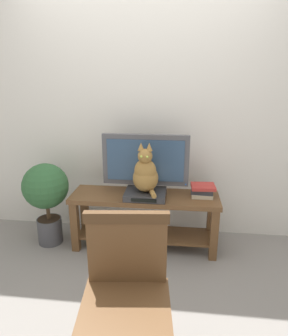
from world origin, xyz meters
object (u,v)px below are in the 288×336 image
(tv_stand, at_px, (145,211))
(cat, at_px, (146,174))
(book_stack, at_px, (202,190))
(wooden_chair, at_px, (126,288))
(media_box, at_px, (146,194))
(potted_plant, at_px, (46,193))
(tv, at_px, (145,162))

(tv_stand, relative_size, cat, 3.00)
(cat, bearing_deg, book_stack, 10.79)
(tv_stand, bearing_deg, book_stack, 4.04)
(tv_stand, bearing_deg, wooden_chair, -87.66)
(media_box, distance_m, wooden_chair, 1.26)
(cat, bearing_deg, wooden_chair, -88.22)
(tv_stand, height_order, wooden_chair, wooden_chair)
(tv_stand, distance_m, wooden_chair, 1.32)
(media_box, bearing_deg, wooden_chair, -88.19)
(tv_stand, relative_size, wooden_chair, 1.49)
(cat, height_order, book_stack, cat)
(tv_stand, xyz_separation_m, potted_plant, (-0.94, -0.04, 0.16))
(media_box, relative_size, cat, 0.81)
(tv_stand, xyz_separation_m, tv, (0.00, 0.07, 0.46))
(cat, bearing_deg, tv, 96.51)
(cat, relative_size, book_stack, 2.04)
(book_stack, bearing_deg, tv, 176.57)
(tv, bearing_deg, media_box, -83.29)
(tv_stand, bearing_deg, media_box, -73.84)
(tv, height_order, cat, tv)
(media_box, distance_m, cat, 0.20)
(wooden_chair, bearing_deg, media_box, 91.81)
(book_stack, bearing_deg, wooden_chair, -109.54)
(wooden_chair, bearing_deg, tv, 92.22)
(potted_plant, bearing_deg, tv_stand, 2.54)
(tv_stand, xyz_separation_m, media_box, (0.01, -0.05, 0.20))
(book_stack, bearing_deg, cat, -169.21)
(cat, height_order, potted_plant, cat)
(tv_stand, bearing_deg, cat, -76.27)
(tv_stand, relative_size, media_box, 3.71)
(wooden_chair, relative_size, book_stack, 4.12)
(potted_plant, bearing_deg, cat, -1.13)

